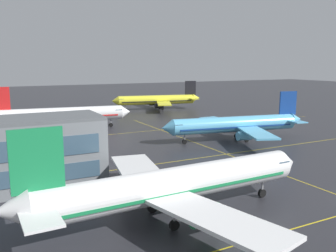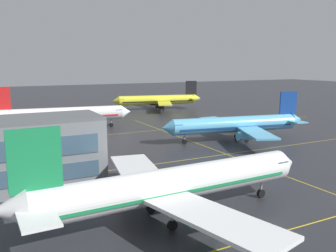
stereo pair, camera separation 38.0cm
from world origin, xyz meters
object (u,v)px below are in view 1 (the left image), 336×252
(airliner_front_gate, at_px, (174,185))
(airliner_second_row, at_px, (236,124))
(airliner_third_row, at_px, (60,115))
(airliner_far_left_stand, at_px, (158,100))

(airliner_front_gate, bearing_deg, airliner_second_row, 42.95)
(airliner_third_row, height_order, airliner_far_left_stand, airliner_third_row)
(airliner_second_row, xyz_separation_m, airliner_far_left_stand, (9.28, 64.59, -0.07))
(airliner_front_gate, bearing_deg, airliner_third_row, 90.42)
(airliner_front_gate, distance_m, airliner_second_row, 48.81)
(airliner_front_gate, relative_size, airliner_third_row, 1.00)
(airliner_third_row, bearing_deg, airliner_far_left_stand, 32.66)
(airliner_second_row, distance_m, airliner_third_row, 50.67)
(airliner_second_row, xyz_separation_m, airliner_third_row, (-36.23, 35.42, 0.27))
(airliner_third_row, distance_m, airliner_far_left_stand, 54.06)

